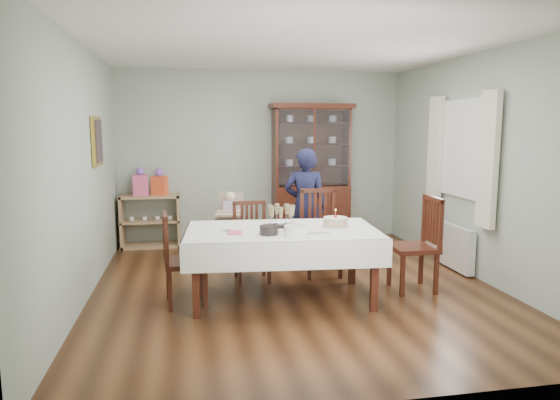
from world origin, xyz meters
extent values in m
plane|color=#593319|center=(0.00, 0.00, 0.00)|extent=(5.00, 5.00, 0.00)
plane|color=#9EAA99|center=(0.00, 2.50, 1.35)|extent=(4.50, 0.00, 4.50)
plane|color=#9EAA99|center=(-2.25, 0.00, 1.35)|extent=(0.00, 5.00, 5.00)
plane|color=#9EAA99|center=(2.25, 0.00, 1.35)|extent=(0.00, 5.00, 5.00)
plane|color=white|center=(0.00, 0.00, 2.70)|extent=(5.00, 5.00, 0.00)
cube|color=#461E11|center=(-0.22, -0.39, 0.72)|extent=(1.98, 1.20, 0.06)
cube|color=silver|center=(-0.22, -0.39, 0.76)|extent=(2.09, 1.31, 0.01)
cube|color=#461E11|center=(0.75, 2.26, 0.45)|extent=(1.20, 0.45, 0.90)
cube|color=white|center=(0.75, 2.07, 1.50)|extent=(1.12, 0.01, 1.16)
cube|color=#461E11|center=(0.75, 2.26, 2.14)|extent=(1.30, 0.48, 0.07)
cube|color=tan|center=(-1.75, 2.28, 0.02)|extent=(0.90, 0.38, 0.04)
cube|color=tan|center=(-1.75, 2.28, 0.40)|extent=(0.90, 0.38, 0.03)
cube|color=tan|center=(-1.75, 2.28, 0.78)|extent=(0.90, 0.38, 0.04)
cube|color=tan|center=(-2.17, 2.28, 0.40)|extent=(0.04, 0.38, 0.80)
cube|color=tan|center=(-1.33, 2.28, 0.40)|extent=(0.04, 0.38, 0.80)
cube|color=gold|center=(-2.22, 0.80, 1.65)|extent=(0.04, 0.48, 0.58)
cube|color=white|center=(2.22, 0.30, 1.55)|extent=(0.04, 1.02, 1.22)
cube|color=silver|center=(2.16, -0.32, 1.45)|extent=(0.07, 0.30, 1.55)
cube|color=silver|center=(2.16, 0.92, 1.45)|extent=(0.07, 0.30, 1.55)
cube|color=white|center=(2.16, 0.30, 0.30)|extent=(0.10, 0.80, 0.55)
cube|color=#461E11|center=(-0.45, 0.31, 0.43)|extent=(0.43, 0.43, 0.05)
cube|color=#461E11|center=(-0.45, 0.50, 0.68)|extent=(0.40, 0.05, 0.49)
cube|color=#461E11|center=(0.42, 0.39, 0.48)|extent=(0.48, 0.48, 0.05)
cube|color=#461E11|center=(0.43, 0.61, 0.77)|extent=(0.45, 0.05, 0.56)
cube|color=#461E11|center=(-1.22, -0.36, 0.44)|extent=(0.47, 0.47, 0.05)
cube|color=#461E11|center=(-1.41, -0.37, 0.70)|extent=(0.08, 0.41, 0.51)
cube|color=#461E11|center=(1.27, -0.36, 0.48)|extent=(0.49, 0.49, 0.05)
cube|color=#461E11|center=(1.49, -0.36, 0.77)|extent=(0.06, 0.45, 0.56)
imported|color=black|center=(0.35, 0.96, 0.77)|extent=(0.64, 0.51, 1.55)
cube|color=tan|center=(-0.63, 1.07, 0.62)|extent=(0.38, 0.35, 0.23)
cube|color=tan|center=(-0.63, 1.07, 0.81)|extent=(0.33, 0.13, 0.26)
cube|color=tan|center=(-0.63, 1.07, 0.70)|extent=(0.37, 0.22, 0.03)
cube|color=#BCA7CB|center=(-0.63, 1.07, 0.77)|extent=(0.20, 0.17, 0.17)
sphere|color=beige|center=(-0.63, 1.07, 0.91)|extent=(0.14, 0.14, 0.14)
cylinder|color=silver|center=(-0.21, -0.32, 0.77)|extent=(0.39, 0.39, 0.01)
torus|color=silver|center=(-0.21, -0.32, 0.78)|extent=(0.40, 0.40, 0.02)
cylinder|color=white|center=(0.35, -0.42, 0.77)|extent=(0.29, 0.29, 0.02)
cylinder|color=brown|center=(0.35, -0.42, 0.82)|extent=(0.25, 0.25, 0.09)
cylinder|color=silver|center=(0.35, -0.42, 0.87)|extent=(0.25, 0.25, 0.01)
cylinder|color=#F24C4C|center=(0.35, -0.42, 0.91)|extent=(0.01, 0.01, 0.07)
sphere|color=yellow|center=(0.35, -0.42, 0.95)|extent=(0.02, 0.02, 0.02)
cylinder|color=black|center=(-0.40, -0.63, 0.80)|extent=(0.22, 0.22, 0.09)
cylinder|color=white|center=(-0.15, -0.73, 0.81)|extent=(0.27, 0.27, 0.10)
cube|color=#DF527C|center=(-0.72, -0.53, 0.77)|extent=(0.15, 0.15, 0.02)
cube|color=silver|center=(0.07, -0.69, 0.77)|extent=(0.30, 0.03, 0.01)
cube|color=#DF527C|center=(-1.87, 2.26, 0.95)|extent=(0.24, 0.16, 0.31)
sphere|color=#E533B2|center=(-1.87, 2.26, 1.16)|extent=(0.12, 0.12, 0.12)
cube|color=#EF5125|center=(-1.60, 2.26, 0.94)|extent=(0.26, 0.22, 0.28)
sphere|color=#E533B2|center=(-1.60, 2.26, 1.14)|extent=(0.13, 0.13, 0.13)
camera|label=1|loc=(-1.17, -5.41, 1.81)|focal=32.00mm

